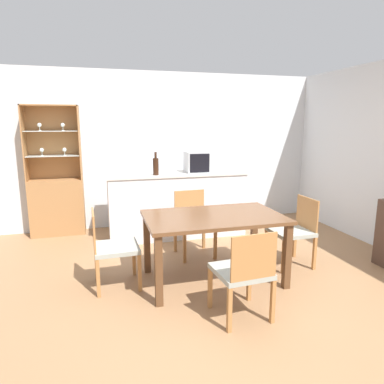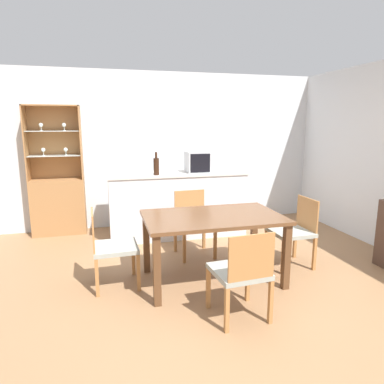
{
  "view_description": "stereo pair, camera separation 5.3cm",
  "coord_description": "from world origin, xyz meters",
  "px_view_note": "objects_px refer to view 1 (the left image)",
  "views": [
    {
      "loc": [
        -1.18,
        -3.12,
        1.71
      ],
      "look_at": [
        -0.03,
        1.08,
        0.84
      ],
      "focal_mm": 32.0,
      "sensor_mm": 36.0,
      "label": 1
    },
    {
      "loc": [
        -1.13,
        -3.13,
        1.71
      ],
      "look_at": [
        -0.03,
        1.08,
        0.84
      ],
      "focal_mm": 32.0,
      "sensor_mm": 36.0,
      "label": 2
    }
  ],
  "objects_px": {
    "dining_table": "(214,224)",
    "dining_chair_side_left_far": "(112,247)",
    "dining_chair_head_near": "(243,272)",
    "dining_chair_side_right_far": "(294,230)",
    "display_cabinet": "(57,197)",
    "dining_chair_head_far": "(194,222)",
    "microwave": "(201,162)",
    "wine_bottle": "(156,166)"
  },
  "relations": [
    {
      "from": "dining_table",
      "to": "dining_chair_side_left_far",
      "type": "xyz_separation_m",
      "value": [
        -1.08,
        0.14,
        -0.21
      ]
    },
    {
      "from": "dining_chair_head_near",
      "to": "dining_chair_side_right_far",
      "type": "bearing_deg",
      "value": 36.64
    },
    {
      "from": "display_cabinet",
      "to": "dining_chair_side_left_far",
      "type": "relative_size",
      "value": 2.38
    },
    {
      "from": "dining_chair_head_near",
      "to": "dining_chair_head_far",
      "type": "bearing_deg",
      "value": 85.83
    },
    {
      "from": "dining_chair_head_near",
      "to": "microwave",
      "type": "height_order",
      "value": "microwave"
    },
    {
      "from": "dining_table",
      "to": "microwave",
      "type": "xyz_separation_m",
      "value": [
        0.34,
        1.61,
        0.5
      ]
    },
    {
      "from": "display_cabinet",
      "to": "wine_bottle",
      "type": "bearing_deg",
      "value": -26.25
    },
    {
      "from": "dining_table",
      "to": "dining_chair_side_right_far",
      "type": "height_order",
      "value": "dining_chair_side_right_far"
    },
    {
      "from": "display_cabinet",
      "to": "wine_bottle",
      "type": "relative_size",
      "value": 5.97
    },
    {
      "from": "dining_table",
      "to": "dining_chair_head_far",
      "type": "relative_size",
      "value": 1.77
    },
    {
      "from": "dining_chair_head_far",
      "to": "wine_bottle",
      "type": "height_order",
      "value": "wine_bottle"
    },
    {
      "from": "dining_chair_head_near",
      "to": "dining_chair_side_right_far",
      "type": "distance_m",
      "value": 1.43
    },
    {
      "from": "display_cabinet",
      "to": "microwave",
      "type": "bearing_deg",
      "value": -15.1
    },
    {
      "from": "wine_bottle",
      "to": "dining_chair_side_right_far",
      "type": "bearing_deg",
      "value": -42.58
    },
    {
      "from": "dining_chair_side_right_far",
      "to": "microwave",
      "type": "distance_m",
      "value": 1.79
    },
    {
      "from": "display_cabinet",
      "to": "dining_chair_head_far",
      "type": "relative_size",
      "value": 2.38
    },
    {
      "from": "dining_chair_side_left_far",
      "to": "wine_bottle",
      "type": "xyz_separation_m",
      "value": [
        0.7,
        1.34,
        0.68
      ]
    },
    {
      "from": "dining_chair_head_far",
      "to": "microwave",
      "type": "relative_size",
      "value": 1.77
    },
    {
      "from": "display_cabinet",
      "to": "wine_bottle",
      "type": "xyz_separation_m",
      "value": [
        1.44,
        -0.71,
        0.53
      ]
    },
    {
      "from": "dining_chair_head_far",
      "to": "dining_chair_side_left_far",
      "type": "bearing_deg",
      "value": 27.82
    },
    {
      "from": "dining_chair_head_near",
      "to": "dining_chair_side_left_far",
      "type": "bearing_deg",
      "value": 134.84
    },
    {
      "from": "display_cabinet",
      "to": "dining_table",
      "type": "distance_m",
      "value": 2.85
    },
    {
      "from": "dining_chair_head_far",
      "to": "dining_chair_side_left_far",
      "type": "xyz_separation_m",
      "value": [
        -1.08,
        -0.66,
        0.0
      ]
    },
    {
      "from": "dining_chair_head_near",
      "to": "dining_chair_head_far",
      "type": "relative_size",
      "value": 1.0
    },
    {
      "from": "display_cabinet",
      "to": "dining_chair_side_right_far",
      "type": "height_order",
      "value": "display_cabinet"
    },
    {
      "from": "dining_table",
      "to": "microwave",
      "type": "height_order",
      "value": "microwave"
    },
    {
      "from": "dining_chair_head_near",
      "to": "dining_chair_side_left_far",
      "type": "height_order",
      "value": "same"
    },
    {
      "from": "dining_table",
      "to": "dining_chair_head_far",
      "type": "xyz_separation_m",
      "value": [
        -0.0,
        0.8,
        -0.21
      ]
    },
    {
      "from": "display_cabinet",
      "to": "dining_chair_head_far",
      "type": "xyz_separation_m",
      "value": [
        1.82,
        -1.39,
        -0.15
      ]
    },
    {
      "from": "dining_chair_side_right_far",
      "to": "wine_bottle",
      "type": "bearing_deg",
      "value": 46.21
    },
    {
      "from": "wine_bottle",
      "to": "display_cabinet",
      "type": "bearing_deg",
      "value": 153.75
    },
    {
      "from": "dining_chair_head_far",
      "to": "microwave",
      "type": "height_order",
      "value": "microwave"
    },
    {
      "from": "dining_chair_head_near",
      "to": "dining_table",
      "type": "bearing_deg",
      "value": 85.85
    },
    {
      "from": "dining_chair_side_left_far",
      "to": "display_cabinet",
      "type": "bearing_deg",
      "value": -162.34
    },
    {
      "from": "display_cabinet",
      "to": "dining_chair_head_near",
      "type": "relative_size",
      "value": 2.38
    },
    {
      "from": "dining_chair_head_far",
      "to": "dining_chair_side_right_far",
      "type": "height_order",
      "value": "same"
    },
    {
      "from": "display_cabinet",
      "to": "dining_table",
      "type": "bearing_deg",
      "value": -50.23
    },
    {
      "from": "dining_table",
      "to": "wine_bottle",
      "type": "bearing_deg",
      "value": 104.37
    },
    {
      "from": "microwave",
      "to": "dining_chair_head_far",
      "type": "bearing_deg",
      "value": -112.74
    },
    {
      "from": "dining_chair_head_far",
      "to": "microwave",
      "type": "bearing_deg",
      "value": -116.56
    },
    {
      "from": "dining_table",
      "to": "microwave",
      "type": "distance_m",
      "value": 1.72
    },
    {
      "from": "dining_chair_side_right_far",
      "to": "microwave",
      "type": "xyz_separation_m",
      "value": [
        -0.74,
        1.47,
        0.7
      ]
    }
  ]
}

